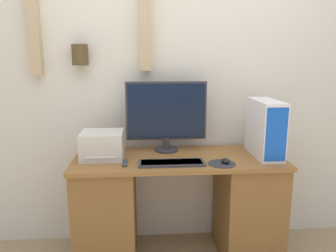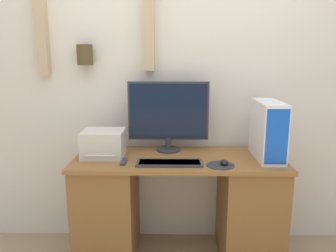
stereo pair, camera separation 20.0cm
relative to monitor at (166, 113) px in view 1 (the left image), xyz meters
name	(u,v)px [view 1 (the left image)]	position (x,y,z in m)	size (l,w,h in m)	color
wall_back	(173,76)	(0.07, 0.17, 0.27)	(6.40, 0.17, 2.70)	silver
desk	(178,207)	(0.08, -0.18, -0.68)	(1.49, 0.58, 0.80)	brown
monitor	(166,113)	(0.00, 0.00, 0.00)	(0.61, 0.18, 0.53)	#333338
keyboard	(171,163)	(0.01, -0.33, -0.28)	(0.44, 0.14, 0.02)	#3D3D42
mousepad	(222,164)	(0.35, -0.35, -0.29)	(0.19, 0.19, 0.00)	#2D2D33
mouse	(226,161)	(0.38, -0.34, -0.27)	(0.05, 0.08, 0.03)	black
computer_tower	(265,128)	(0.70, -0.18, -0.09)	(0.16, 0.41, 0.41)	white
printer	(102,145)	(-0.47, -0.15, -0.20)	(0.29, 0.27, 0.19)	beige
remote_control	(125,163)	(-0.30, -0.31, -0.28)	(0.03, 0.13, 0.02)	#38383D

